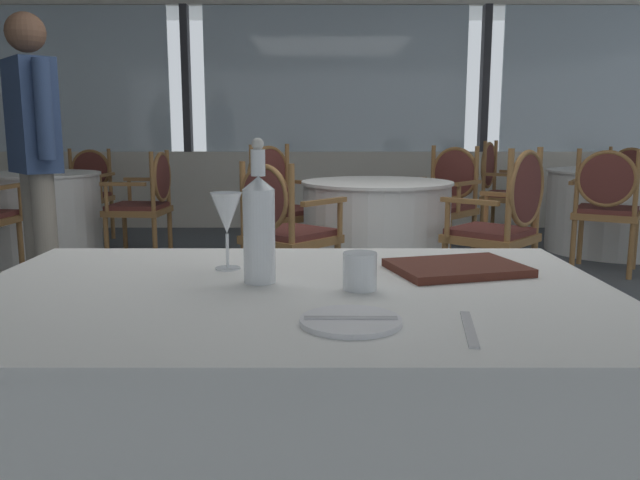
{
  "coord_description": "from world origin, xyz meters",
  "views": [
    {
      "loc": [
        -0.17,
        -2.95,
        1.08
      ],
      "look_at": [
        -0.17,
        -1.42,
        0.82
      ],
      "focal_mm": 35.47,
      "sensor_mm": 36.0,
      "label": 1
    }
  ],
  "objects_px": {
    "wine_glass": "(227,215)",
    "water_bottle": "(259,226)",
    "dining_chair_1_1": "(280,197)",
    "water_tumbler": "(360,271)",
    "dining_chair_2_1": "(148,197)",
    "dining_chair_2_2": "(87,188)",
    "dining_chair_0_1": "(628,183)",
    "menu_book": "(457,268)",
    "side_plate": "(351,321)",
    "dining_chair_1_0": "(447,195)",
    "dining_chair_0_3": "(607,201)",
    "diner_person_1": "(35,147)",
    "dining_chair_1_2": "(282,224)",
    "dining_chair_0_2": "(500,184)",
    "dining_chair_1_3": "(506,217)"
  },
  "relations": [
    {
      "from": "wine_glass",
      "to": "water_bottle",
      "type": "bearing_deg",
      "value": -56.08
    },
    {
      "from": "dining_chair_1_1",
      "to": "water_tumbler",
      "type": "bearing_deg",
      "value": -42.27
    },
    {
      "from": "wine_glass",
      "to": "dining_chair_2_1",
      "type": "relative_size",
      "value": 0.21
    },
    {
      "from": "wine_glass",
      "to": "dining_chair_2_2",
      "type": "distance_m",
      "value": 5.09
    },
    {
      "from": "dining_chair_0_1",
      "to": "menu_book",
      "type": "bearing_deg",
      "value": 0.01
    },
    {
      "from": "side_plate",
      "to": "wine_glass",
      "type": "relative_size",
      "value": 0.96
    },
    {
      "from": "water_tumbler",
      "to": "dining_chair_1_0",
      "type": "distance_m",
      "value": 3.88
    },
    {
      "from": "dining_chair_0_1",
      "to": "dining_chair_0_3",
      "type": "xyz_separation_m",
      "value": [
        -1.04,
        -1.83,
        0.02
      ]
    },
    {
      "from": "dining_chair_1_0",
      "to": "dining_chair_1_1",
      "type": "relative_size",
      "value": 0.99
    },
    {
      "from": "dining_chair_2_1",
      "to": "diner_person_1",
      "type": "relative_size",
      "value": 0.53
    },
    {
      "from": "water_bottle",
      "to": "menu_book",
      "type": "height_order",
      "value": "water_bottle"
    },
    {
      "from": "dining_chair_0_3",
      "to": "dining_chair_1_0",
      "type": "relative_size",
      "value": 0.99
    },
    {
      "from": "side_plate",
      "to": "dining_chair_2_1",
      "type": "xyz_separation_m",
      "value": [
        -1.49,
        4.1,
        -0.2
      ]
    },
    {
      "from": "menu_book",
      "to": "dining_chair_1_1",
      "type": "bearing_deg",
      "value": 85.28
    },
    {
      "from": "water_tumbler",
      "to": "dining_chair_1_2",
      "type": "height_order",
      "value": "dining_chair_1_2"
    },
    {
      "from": "dining_chair_1_1",
      "to": "dining_chair_2_1",
      "type": "height_order",
      "value": "dining_chair_1_1"
    },
    {
      "from": "water_tumbler",
      "to": "dining_chair_0_1",
      "type": "relative_size",
      "value": 0.09
    },
    {
      "from": "dining_chair_0_1",
      "to": "dining_chair_1_0",
      "type": "xyz_separation_m",
      "value": [
        -2.17,
        -1.44,
        0.02
      ]
    },
    {
      "from": "diner_person_1",
      "to": "water_bottle",
      "type": "bearing_deg",
      "value": -96.47
    },
    {
      "from": "wine_glass",
      "to": "dining_chair_0_3",
      "type": "relative_size",
      "value": 0.21
    },
    {
      "from": "dining_chair_1_2",
      "to": "dining_chair_2_1",
      "type": "relative_size",
      "value": 0.98
    },
    {
      "from": "dining_chair_2_1",
      "to": "side_plate",
      "type": "bearing_deg",
      "value": 113.98
    },
    {
      "from": "dining_chair_2_2",
      "to": "dining_chair_1_0",
      "type": "bearing_deg",
      "value": 75.94
    },
    {
      "from": "dining_chair_1_0",
      "to": "dining_chair_2_2",
      "type": "relative_size",
      "value": 1.06
    },
    {
      "from": "wine_glass",
      "to": "water_tumbler",
      "type": "bearing_deg",
      "value": -32.94
    },
    {
      "from": "dining_chair_0_2",
      "to": "dining_chair_1_1",
      "type": "bearing_deg",
      "value": -121.76
    },
    {
      "from": "dining_chair_2_1",
      "to": "dining_chair_0_2",
      "type": "bearing_deg",
      "value": -159.06
    },
    {
      "from": "wine_glass",
      "to": "dining_chair_0_1",
      "type": "distance_m",
      "value": 6.07
    },
    {
      "from": "dining_chair_0_2",
      "to": "diner_person_1",
      "type": "xyz_separation_m",
      "value": [
        -3.39,
        -2.55,
        0.42
      ]
    },
    {
      "from": "dining_chair_1_2",
      "to": "dining_chair_0_1",
      "type": "bearing_deg",
      "value": -8.78
    },
    {
      "from": "wine_glass",
      "to": "dining_chair_1_2",
      "type": "xyz_separation_m",
      "value": [
        0.01,
        2.12,
        -0.34
      ]
    },
    {
      "from": "wine_glass",
      "to": "menu_book",
      "type": "height_order",
      "value": "wine_glass"
    },
    {
      "from": "dining_chair_0_2",
      "to": "dining_chair_1_1",
      "type": "distance_m",
      "value": 2.38
    },
    {
      "from": "dining_chair_0_3",
      "to": "water_bottle",
      "type": "bearing_deg",
      "value": 174.83
    },
    {
      "from": "dining_chair_0_1",
      "to": "dining_chair_1_1",
      "type": "relative_size",
      "value": 0.94
    },
    {
      "from": "dining_chair_1_3",
      "to": "diner_person_1",
      "type": "distance_m",
      "value": 2.79
    },
    {
      "from": "water_tumbler",
      "to": "dining_chair_1_1",
      "type": "height_order",
      "value": "dining_chair_1_1"
    },
    {
      "from": "dining_chair_0_3",
      "to": "dining_chair_1_1",
      "type": "height_order",
      "value": "dining_chair_1_1"
    },
    {
      "from": "dining_chair_1_3",
      "to": "dining_chair_0_1",
      "type": "bearing_deg",
      "value": -85.42
    },
    {
      "from": "menu_book",
      "to": "dining_chair_2_2",
      "type": "relative_size",
      "value": 0.35
    },
    {
      "from": "water_bottle",
      "to": "dining_chair_2_2",
      "type": "bearing_deg",
      "value": 114.36
    },
    {
      "from": "dining_chair_1_3",
      "to": "dining_chair_2_2",
      "type": "bearing_deg",
      "value": 5.81
    },
    {
      "from": "side_plate",
      "to": "dining_chair_1_0",
      "type": "height_order",
      "value": "dining_chair_1_0"
    },
    {
      "from": "dining_chair_1_0",
      "to": "dining_chair_0_3",
      "type": "bearing_deg",
      "value": 112.35
    },
    {
      "from": "side_plate",
      "to": "dining_chair_1_2",
      "type": "bearing_deg",
      "value": 96.3
    },
    {
      "from": "dining_chair_1_0",
      "to": "diner_person_1",
      "type": "bearing_deg",
      "value": -19.34
    },
    {
      "from": "dining_chair_2_1",
      "to": "dining_chair_2_2",
      "type": "xyz_separation_m",
      "value": [
        -0.88,
        1.01,
        -0.01
      ]
    },
    {
      "from": "dining_chair_1_0",
      "to": "wine_glass",
      "type": "bearing_deg",
      "value": 21.7
    },
    {
      "from": "dining_chair_0_2",
      "to": "dining_chair_0_1",
      "type": "bearing_deg",
      "value": 44.71
    },
    {
      "from": "menu_book",
      "to": "dining_chair_0_3",
      "type": "xyz_separation_m",
      "value": [
        1.82,
        3.19,
        -0.18
      ]
    }
  ]
}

